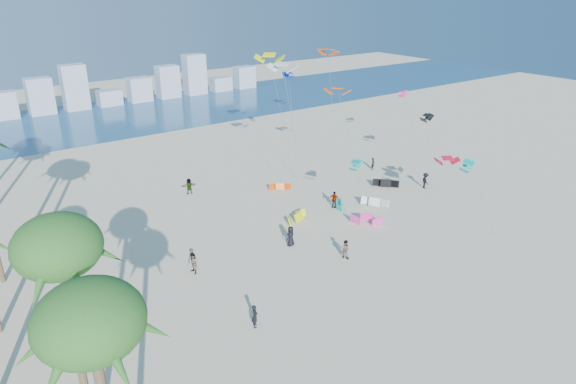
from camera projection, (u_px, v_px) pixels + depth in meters
ground at (389, 333)px, 35.44m from camera, size 220.00×220.00×0.00m
ocean at (86, 121)px, 89.33m from camera, size 220.00×220.00×0.00m
kitesurfer_near at (255, 316)px, 35.75m from camera, size 0.69×0.77×1.76m
kitesurfer_mid at (345, 249)px, 44.76m from camera, size 0.96×1.04×1.73m
kitesurfers_far at (296, 203)px, 54.01m from camera, size 31.54×17.79×1.93m
grounded_kites at (348, 203)px, 55.04m from camera, size 17.03×14.93×1.02m
flying_kites at (347, 90)px, 57.88m from camera, size 27.23×33.56×15.67m
distant_skyline at (61, 95)px, 95.00m from camera, size 85.00×3.00×8.40m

